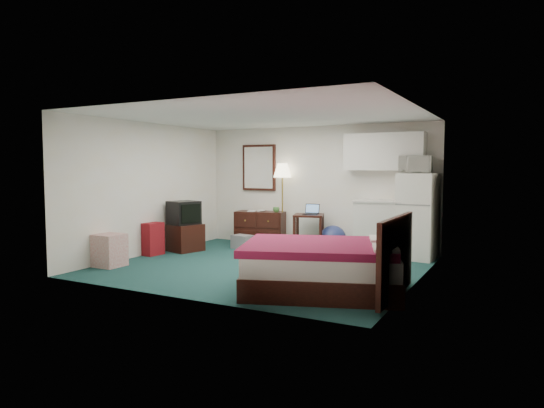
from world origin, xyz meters
The scene contains 25 objects.
floor centered at (0.00, 0.00, 0.00)m, with size 5.00×4.50×0.01m, color #10282C.
ceiling centered at (0.00, 0.00, 2.50)m, with size 5.00×4.50×0.01m, color white.
walls centered at (0.00, 0.00, 1.25)m, with size 5.01×4.51×2.50m.
mirror centered at (-1.35, 2.22, 1.65)m, with size 0.80×0.06×1.00m, color white, non-canonical shape.
upper_cabinets centered at (1.45, 2.08, 1.95)m, with size 1.50×0.35×0.70m, color white, non-canonical shape.
headboard centered at (2.46, -1.08, 0.55)m, with size 0.06×1.56×1.00m, color black, non-canonical shape.
dresser centered at (-1.18, 1.98, 0.36)m, with size 1.05×0.48×0.71m, color black, non-canonical shape.
floor_lamp centered at (-0.69, 2.05, 0.87)m, with size 0.38×0.38×1.74m, color #B3983C, non-canonical shape.
desk centered at (0.04, 1.77, 0.36)m, with size 0.57×0.57×0.73m, color black, non-canonical shape.
exercise_ball centered at (0.51, 1.88, 0.26)m, with size 0.52×0.52×0.52m, color navy.
kitchen_counter centered at (1.47, 1.91, 0.51)m, with size 0.93×0.71×1.01m, color white, non-canonical shape.
fridge centered at (2.13, 1.88, 0.78)m, with size 0.64×0.64×1.55m, color silver, non-canonical shape.
bed centered at (1.48, -1.08, 0.32)m, with size 1.99×1.55×0.64m, color maroon, non-canonical shape.
tv_stand centered at (-2.10, 0.57, 0.27)m, with size 0.53×0.58×0.53m, color black, non-canonical shape.
suitcase centered at (-2.35, -0.08, 0.31)m, with size 0.24×0.38×0.61m, color maroon, non-canonical shape.
retail_box centered at (-2.28, -1.23, 0.27)m, with size 0.43×0.43×0.54m, color silver, non-canonical shape.
file_bin centered at (-1.26, 1.35, 0.14)m, with size 0.39×0.29×0.27m, color gray, non-canonical shape.
cardboard_box_a centered at (-0.06, 1.23, 0.12)m, with size 0.28×0.24×0.24m, color #9F7340, non-canonical shape.
cardboard_box_b centered at (0.71, 1.32, 0.13)m, with size 0.21×0.25×0.25m, color #9F7340, non-canonical shape.
laptop centered at (0.09, 1.76, 0.83)m, with size 0.29×0.24×0.20m, color black, non-canonical shape.
crt_tv centered at (-2.12, 0.55, 0.76)m, with size 0.50×0.54×0.46m, color black, non-canonical shape.
microwave centered at (2.06, 1.93, 1.74)m, with size 0.57×0.31×0.39m, color silver.
book_a centered at (-1.41, 1.85, 0.83)m, with size 0.17×0.02×0.24m, color #9F7340.
book_b centered at (-1.27, 2.03, 0.83)m, with size 0.16×0.02×0.22m, color #9F7340.
mug centered at (-0.79, 1.96, 0.78)m, with size 0.14×0.11×0.14m, color #48863C.
Camera 1 is at (3.88, -7.03, 1.65)m, focal length 32.00 mm.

